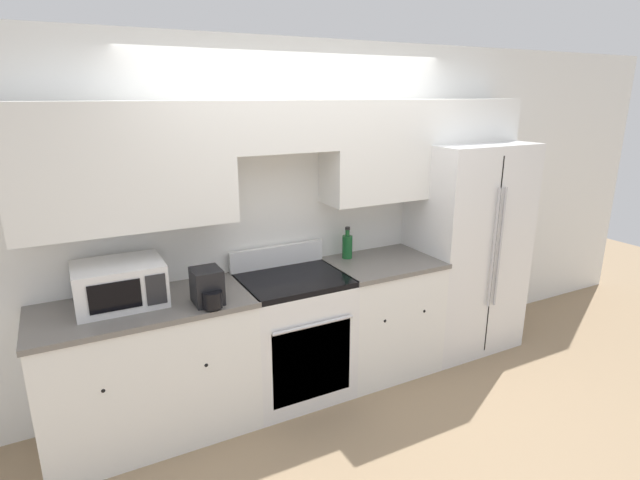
% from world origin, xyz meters
% --- Properties ---
extents(ground_plane, '(12.00, 12.00, 0.00)m').
position_xyz_m(ground_plane, '(0.00, 0.00, 0.00)').
color(ground_plane, '#937A5B').
extents(wall_back, '(8.00, 0.39, 2.60)m').
position_xyz_m(wall_back, '(0.01, 0.58, 1.51)').
color(wall_back, white).
rests_on(wall_back, ground_plane).
extents(lower_cabinets_left, '(1.35, 0.64, 0.94)m').
position_xyz_m(lower_cabinets_left, '(-1.26, 0.31, 0.47)').
color(lower_cabinets_left, white).
rests_on(lower_cabinets_left, ground_plane).
extents(lower_cabinets_right, '(0.85, 0.64, 0.94)m').
position_xyz_m(lower_cabinets_right, '(0.57, 0.31, 0.47)').
color(lower_cabinets_right, white).
rests_on(lower_cabinets_right, ground_plane).
extents(oven_range, '(0.76, 0.65, 1.10)m').
position_xyz_m(oven_range, '(-0.22, 0.31, 0.47)').
color(oven_range, white).
rests_on(oven_range, ground_plane).
extents(refrigerator, '(0.94, 0.80, 1.82)m').
position_xyz_m(refrigerator, '(1.45, 0.38, 0.91)').
color(refrigerator, white).
rests_on(refrigerator, ground_plane).
extents(microwave, '(0.53, 0.41, 0.27)m').
position_xyz_m(microwave, '(-1.38, 0.38, 1.07)').
color(microwave, white).
rests_on(microwave, lower_cabinets_left).
extents(bottle, '(0.08, 0.08, 0.26)m').
position_xyz_m(bottle, '(0.35, 0.51, 1.04)').
color(bottle, '#195928').
rests_on(bottle, lower_cabinets_right).
extents(coffee_maker, '(0.18, 0.27, 0.22)m').
position_xyz_m(coffee_maker, '(-0.89, 0.13, 1.04)').
color(coffee_maker, black).
rests_on(coffee_maker, lower_cabinets_left).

